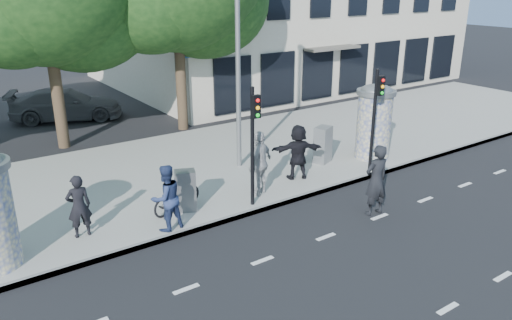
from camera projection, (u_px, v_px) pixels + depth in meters
ground at (366, 261)px, 11.69m from camera, size 120.00×120.00×0.00m
sidewalk at (208, 165)px, 17.45m from camera, size 40.00×8.00×0.15m
curb at (275, 205)px, 14.41m from camera, size 40.00×0.10×0.16m
lane_dash_near at (448, 309)px, 10.00m from camera, size 32.00×0.12×0.01m
lane_dash_far at (326, 237)px, 12.77m from camera, size 32.00×0.12×0.01m
ad_column_right at (374, 120)px, 17.58m from camera, size 1.36×1.36×2.65m
traffic_pole_near at (254, 135)px, 13.53m from camera, size 0.22×0.31×3.40m
traffic_pole_far at (376, 110)px, 16.11m from camera, size 0.22×0.31×3.40m
street_lamp at (239, 27)px, 15.60m from camera, size 0.25×0.93×8.00m
ped_b at (79, 206)px, 12.25m from camera, size 0.62×0.42×1.63m
ped_c at (166, 198)px, 12.57m from camera, size 0.94×0.78×1.75m
ped_e at (260, 163)px, 14.65m from camera, size 1.31×1.07×1.95m
ped_f at (298, 152)px, 15.86m from camera, size 1.75×1.21×1.78m
man_road at (376, 180)px, 13.69m from camera, size 0.78×0.55×2.04m
bicycle at (177, 196)px, 13.76m from camera, size 1.05×1.77×0.88m
cabinet_left at (186, 191)px, 13.72m from camera, size 0.67×0.59×1.17m
cabinet_right at (323, 145)px, 17.34m from camera, size 0.73×0.64×1.28m
car_right at (66, 104)px, 23.19m from camera, size 3.68×5.35×1.44m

